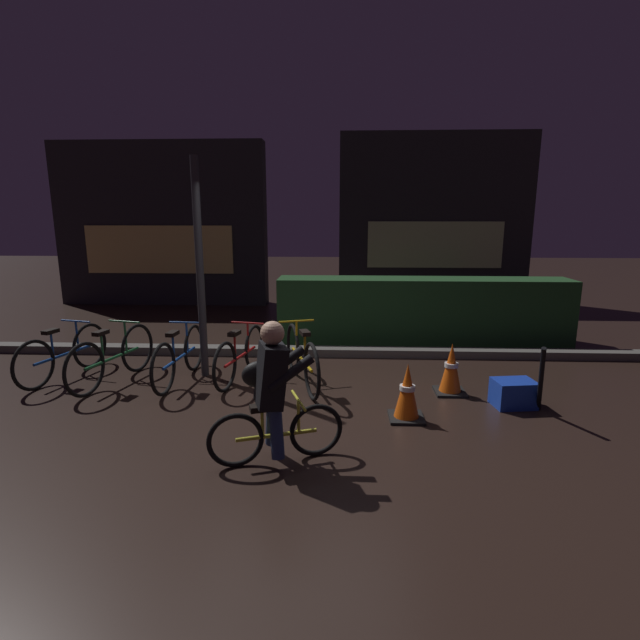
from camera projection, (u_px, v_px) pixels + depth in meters
ground_plane at (299, 413)px, 5.18m from camera, size 40.00×40.00×0.00m
sidewalk_curb at (312, 351)px, 7.32m from camera, size 12.00×0.24×0.12m
hedge_row at (422, 310)px, 8.02m from camera, size 4.80×0.70×1.07m
storefront_left at (162, 225)px, 11.30m from camera, size 4.92×0.54×3.75m
storefront_right at (434, 219)px, 11.67m from camera, size 4.60×0.54×4.01m
street_post at (200, 270)px, 6.12m from camera, size 0.10×0.10×2.81m
parked_bike_leftmost at (64, 354)px, 6.24m from camera, size 0.49×1.53×0.72m
parked_bike_left_mid at (113, 357)px, 6.05m from camera, size 0.50×1.60×0.75m
parked_bike_center_left at (180, 357)px, 6.10m from camera, size 0.46×1.59×0.73m
parked_bike_center_right at (241, 355)px, 6.19m from camera, size 0.47×1.51×0.71m
parked_bike_right_mid at (302, 358)px, 5.98m from camera, size 0.59×1.61×0.77m
traffic_cone_near at (407, 393)px, 4.98m from camera, size 0.36×0.36×0.60m
traffic_cone_far at (451, 369)px, 5.71m from camera, size 0.36×0.36×0.61m
blue_crate at (514, 393)px, 5.34m from camera, size 0.48×0.38×0.30m
cyclist at (272, 392)px, 4.05m from camera, size 1.14×0.50×1.25m
closed_umbrella at (541, 380)px, 5.04m from camera, size 0.20×0.38×0.80m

